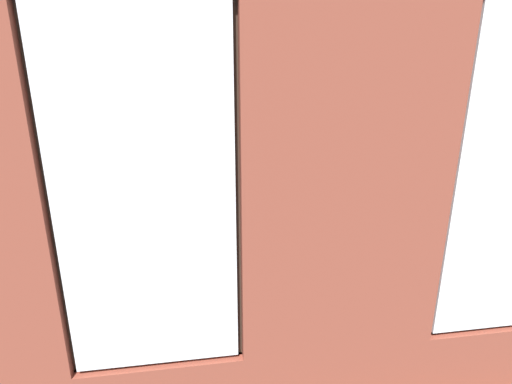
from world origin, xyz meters
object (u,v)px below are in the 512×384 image
(potted_plant_mid_room_small, at_px, (307,190))
(potted_plant_near_tv, at_px, (37,243))
(table_plant_small, at_px, (223,203))
(media_console, at_px, (16,252))
(tv_flatscreen, at_px, (6,200))
(papasan_chair, at_px, (197,172))
(couch_by_window, at_px, (300,332))
(potted_plant_beside_window_right, at_px, (16,335))
(cup_ceramic, at_px, (232,213))
(couch_left, at_px, (475,232))
(potted_plant_foreground_right, at_px, (80,158))
(remote_black, at_px, (193,218))
(remote_silver, at_px, (249,207))
(coffee_table, at_px, (224,217))
(potted_plant_between_couches, at_px, (457,282))

(potted_plant_mid_room_small, bearing_deg, potted_plant_near_tv, 33.61)
(potted_plant_near_tv, bearing_deg, potted_plant_mid_room_small, -146.39)
(table_plant_small, bearing_deg, media_console, 9.11)
(tv_flatscreen, height_order, papasan_chair, tv_flatscreen)
(couch_by_window, height_order, potted_plant_beside_window_right, potted_plant_beside_window_right)
(cup_ceramic, height_order, potted_plant_near_tv, potted_plant_near_tv)
(couch_left, xyz_separation_m, cup_ceramic, (2.90, -0.73, 0.14))
(table_plant_small, height_order, tv_flatscreen, tv_flatscreen)
(media_console, height_order, potted_plant_foreground_right, potted_plant_foreground_right)
(remote_black, height_order, remote_silver, same)
(cup_ceramic, height_order, tv_flatscreen, tv_flatscreen)
(table_plant_small, distance_m, media_console, 2.46)
(coffee_table, height_order, remote_silver, remote_silver)
(remote_black, distance_m, potted_plant_beside_window_right, 2.72)
(papasan_chair, bearing_deg, potted_plant_foreground_right, -4.83)
(coffee_table, distance_m, table_plant_small, 0.19)
(table_plant_small, bearing_deg, potted_plant_near_tv, 34.78)
(tv_flatscreen, height_order, potted_plant_mid_room_small, tv_flatscreen)
(couch_left, xyz_separation_m, media_console, (5.41, -0.47, -0.08))
(media_console, distance_m, papasan_chair, 3.08)
(table_plant_small, height_order, media_console, table_plant_small)
(remote_black, bearing_deg, couch_left, 171.51)
(potted_plant_mid_room_small, xyz_separation_m, potted_plant_near_tv, (3.19, 2.12, 0.39))
(couch_by_window, bearing_deg, table_plant_small, -80.48)
(potted_plant_foreground_right, bearing_deg, couch_left, 151.09)
(potted_plant_mid_room_small, xyz_separation_m, potted_plant_beside_window_right, (3.01, 3.34, 0.26))
(cup_ceramic, relative_size, papasan_chair, 0.10)
(couch_left, height_order, cup_ceramic, couch_left)
(coffee_table, xyz_separation_m, potted_plant_foreground_right, (2.11, -1.96, 0.34))
(table_plant_small, relative_size, media_console, 0.29)
(remote_black, xyz_separation_m, tv_flatscreen, (2.02, 0.25, 0.47))
(media_console, height_order, potted_plant_near_tv, potted_plant_near_tv)
(cup_ceramic, distance_m, potted_plant_beside_window_right, 2.98)
(remote_black, relative_size, media_console, 0.19)
(media_console, bearing_deg, tv_flatscreen, -90.00)
(couch_left, xyz_separation_m, coffee_table, (2.99, -0.86, 0.04))
(couch_left, height_order, potted_plant_near_tv, potted_plant_near_tv)
(table_plant_small, distance_m, potted_plant_foreground_right, 2.89)
(couch_left, xyz_separation_m, potted_plant_foreground_right, (5.11, -2.82, 0.37))
(cup_ceramic, bearing_deg, papasan_chair, -79.44)
(potted_plant_beside_window_right, bearing_deg, tv_flatscreen, -71.17)
(remote_silver, bearing_deg, potted_plant_foreground_right, 56.48)
(couch_left, bearing_deg, media_console, -97.15)
(potted_plant_between_couches, bearing_deg, media_console, -25.36)
(remote_silver, xyz_separation_m, papasan_chair, (0.62, -1.65, 0.00))
(couch_by_window, distance_m, media_console, 3.47)
(table_plant_small, bearing_deg, couch_left, 164.00)
(potted_plant_foreground_right, bearing_deg, potted_plant_mid_room_small, 161.74)
(media_console, bearing_deg, couch_by_window, 144.30)
(couch_left, relative_size, tv_flatscreen, 1.84)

